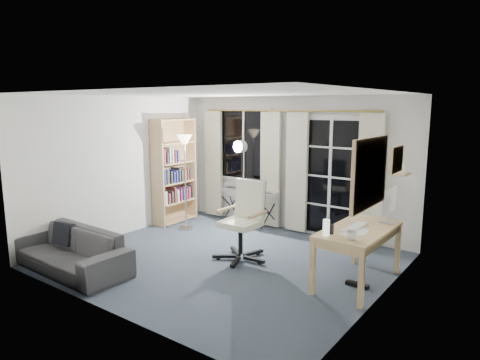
% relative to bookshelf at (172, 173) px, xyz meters
% --- Properties ---
extents(floor, '(4.50, 4.00, 0.02)m').
position_rel_bookshelf_xyz_m(floor, '(2.12, -1.09, -0.96)').
color(floor, '#394253').
rests_on(floor, ground).
extents(window, '(1.20, 0.08, 1.40)m').
position_rel_bookshelf_xyz_m(window, '(1.07, 0.89, 0.55)').
color(window, white).
rests_on(window, floor).
extents(french_door, '(1.32, 0.09, 2.11)m').
position_rel_bookshelf_xyz_m(french_door, '(2.87, 0.89, 0.08)').
color(french_door, white).
rests_on(french_door, floor).
extents(curtains, '(3.60, 0.07, 2.13)m').
position_rel_bookshelf_xyz_m(curtains, '(1.99, 0.79, 0.14)').
color(curtains, gold).
rests_on(curtains, floor).
extents(bookshelf, '(0.35, 0.94, 2.00)m').
position_rel_bookshelf_xyz_m(bookshelf, '(0.00, 0.00, 0.00)').
color(bookshelf, tan).
rests_on(bookshelf, floor).
extents(torchiere_lamp, '(0.36, 0.36, 1.73)m').
position_rel_bookshelf_xyz_m(torchiere_lamp, '(0.56, -0.23, 0.44)').
color(torchiere_lamp, '#B2B2B7').
rests_on(torchiere_lamp, floor).
extents(keyboard_piano, '(1.17, 0.59, 0.84)m').
position_rel_bookshelf_xyz_m(keyboard_piano, '(1.39, 0.61, -0.31)').
color(keyboard_piano, black).
rests_on(keyboard_piano, floor).
extents(studio_light, '(0.32, 0.33, 1.68)m').
position_rel_bookshelf_xyz_m(studio_light, '(1.45, 0.25, 0.40)').
color(studio_light, black).
rests_on(studio_light, floor).
extents(office_chair, '(0.77, 0.81, 1.16)m').
position_rel_bookshelf_xyz_m(office_chair, '(2.30, -0.79, -0.27)').
color(office_chair, black).
rests_on(office_chair, floor).
extents(desk, '(0.70, 1.37, 0.73)m').
position_rel_bookshelf_xyz_m(desk, '(4.00, -0.73, -0.31)').
color(desk, tan).
rests_on(desk, floor).
extents(monitor, '(0.18, 0.52, 0.46)m').
position_rel_bookshelf_xyz_m(monitor, '(4.20, -0.28, 0.05)').
color(monitor, silver).
rests_on(monitor, desk).
extents(desk_clutter, '(0.43, 0.82, 0.92)m').
position_rel_bookshelf_xyz_m(desk_clutter, '(3.94, -0.95, -0.38)').
color(desk_clutter, white).
rests_on(desk_clutter, desk).
extents(mug, '(0.12, 0.10, 0.12)m').
position_rel_bookshelf_xyz_m(mug, '(4.10, -1.23, -0.16)').
color(mug, silver).
rests_on(mug, desk).
extents(wall_mirror, '(0.04, 0.94, 0.74)m').
position_rel_bookshelf_xyz_m(wall_mirror, '(4.35, -1.44, 0.60)').
color(wall_mirror, tan).
rests_on(wall_mirror, floor).
extents(framed_print, '(0.03, 0.42, 0.32)m').
position_rel_bookshelf_xyz_m(framed_print, '(4.35, -0.54, 0.65)').
color(framed_print, tan).
rests_on(framed_print, floor).
extents(wall_shelf, '(0.16, 0.30, 0.18)m').
position_rel_bookshelf_xyz_m(wall_shelf, '(4.28, -0.04, 0.46)').
color(wall_shelf, tan).
rests_on(wall_shelf, floor).
extents(sofa, '(1.93, 0.59, 0.75)m').
position_rel_bookshelf_xyz_m(sofa, '(0.64, -2.64, -0.57)').
color(sofa, '#2D2C2F').
rests_on(sofa, floor).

